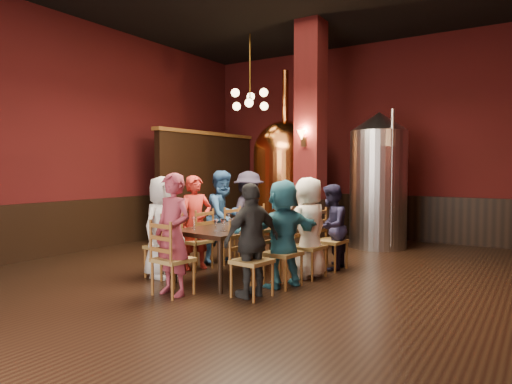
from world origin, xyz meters
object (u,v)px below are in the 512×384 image
Objects in this scene: steel_vessel at (378,180)px; person_1 at (196,222)px; person_0 at (163,227)px; person_2 at (224,217)px; rose_vase at (288,208)px; dining_table at (250,229)px; copper_kettle at (285,178)px.

person_1 is at bearing -117.17° from steel_vessel.
person_0 is 0.95× the size of person_2.
person_1 is 1.55m from rose_vase.
dining_table is 3.52m from steel_vessel.
steel_vessel is (0.95, 3.32, 0.69)m from dining_table.
person_0 is 1.33m from person_2.
copper_kettle is at bearing 2.95° from person_0.
copper_kettle is (-1.18, 3.26, 0.70)m from dining_table.
person_2 is at bearing -6.23° from person_0.
rose_vase is (1.36, -2.38, -0.44)m from copper_kettle.
dining_table is at bearing -102.05° from rose_vase.
dining_table is 0.93m from rose_vase.
steel_vessel is (1.83, 3.56, 0.62)m from person_1.
steel_vessel is 9.12× the size of rose_vase.
dining_table is 0.91m from person_1.
steel_vessel reaches higher than person_0.
dining_table is at bearing -46.60° from person_0.
copper_kettle is 2.12m from steel_vessel.
person_1 is 0.66m from person_2.
steel_vessel is at bearing 72.74° from rose_vase.
dining_table is at bearing -70.15° from copper_kettle.
person_0 is 4.68m from steel_vessel.
person_2 is 0.57× the size of steel_vessel.
rose_vase is (-0.76, -2.45, -0.43)m from steel_vessel.
person_2 is at bearing -121.17° from steel_vessel.
dining_table is 0.92m from person_2.
dining_table is 0.66× the size of copper_kettle.
steel_vessel is (2.12, 0.07, -0.01)m from copper_kettle.
copper_kettle is (-0.37, 2.84, 0.60)m from person_2.
dining_table is 1.58× the size of person_2.
copper_kettle is 2.78m from rose_vase.
copper_kettle reaches higher than person_1.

